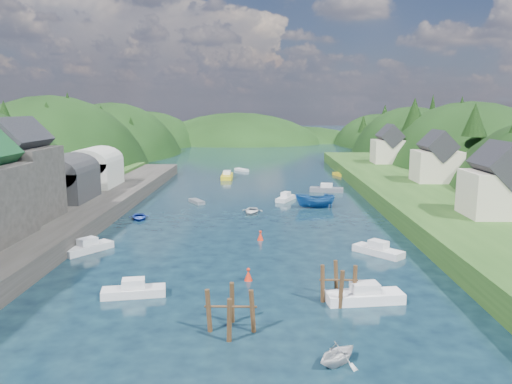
{
  "coord_description": "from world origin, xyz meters",
  "views": [
    {
      "loc": [
        1.02,
        -33.01,
        14.51
      ],
      "look_at": [
        0.0,
        28.0,
        4.0
      ],
      "focal_mm": 35.0,
      "sensor_mm": 36.0,
      "label": 1
    }
  ],
  "objects_px": {
    "channel_buoy_near": "(248,275)",
    "piling_cluster_near": "(231,315)",
    "channel_buoy_far": "(260,236)",
    "piling_cluster_far": "(338,287)"
  },
  "relations": [
    {
      "from": "channel_buoy_near",
      "to": "channel_buoy_far",
      "type": "bearing_deg",
      "value": 85.94
    },
    {
      "from": "piling_cluster_near",
      "to": "channel_buoy_near",
      "type": "relative_size",
      "value": 3.17
    },
    {
      "from": "channel_buoy_near",
      "to": "channel_buoy_far",
      "type": "distance_m",
      "value": 12.86
    },
    {
      "from": "piling_cluster_far",
      "to": "channel_buoy_near",
      "type": "relative_size",
      "value": 3.14
    },
    {
      "from": "channel_buoy_near",
      "to": "piling_cluster_near",
      "type": "bearing_deg",
      "value": -94.88
    },
    {
      "from": "piling_cluster_near",
      "to": "channel_buoy_near",
      "type": "distance_m",
      "value": 9.79
    },
    {
      "from": "piling_cluster_far",
      "to": "channel_buoy_far",
      "type": "height_order",
      "value": "piling_cluster_far"
    },
    {
      "from": "piling_cluster_near",
      "to": "channel_buoy_far",
      "type": "height_order",
      "value": "piling_cluster_near"
    },
    {
      "from": "piling_cluster_near",
      "to": "channel_buoy_far",
      "type": "bearing_deg",
      "value": 85.59
    },
    {
      "from": "piling_cluster_far",
      "to": "channel_buoy_near",
      "type": "xyz_separation_m",
      "value": [
        -6.9,
        4.53,
        -0.67
      ]
    }
  ]
}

